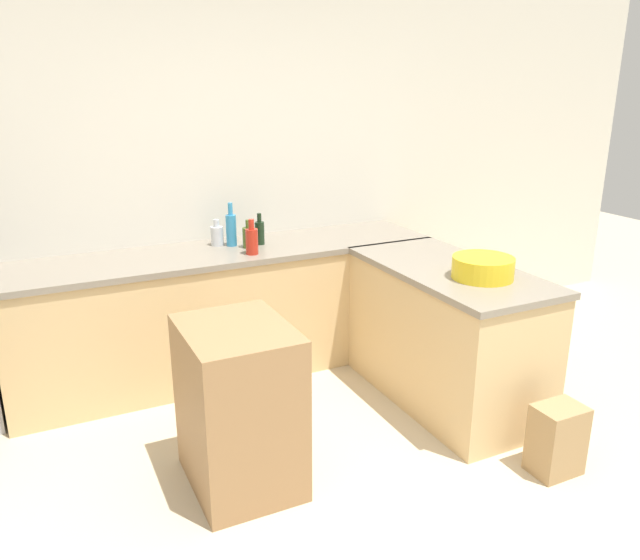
{
  "coord_description": "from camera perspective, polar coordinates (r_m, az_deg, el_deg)",
  "views": [
    {
      "loc": [
        -1.21,
        -1.94,
        2.01
      ],
      "look_at": [
        0.23,
        1.02,
        0.94
      ],
      "focal_mm": 35.0,
      "sensor_mm": 36.0,
      "label": 1
    }
  ],
  "objects": [
    {
      "name": "ground_plane",
      "position": [
        3.04,
        4.93,
        -23.39
      ],
      "size": [
        14.0,
        14.0,
        0.0
      ],
      "primitive_type": "plane",
      "color": "beige"
    },
    {
      "name": "wall_back",
      "position": [
        4.54,
        -10.35,
        9.4
      ],
      "size": [
        8.0,
        0.06,
        2.7
      ],
      "color": "silver",
      "rests_on": "ground_plane"
    },
    {
      "name": "counter_back",
      "position": [
        4.43,
        -8.43,
        -2.79
      ],
      "size": [
        2.94,
        0.68,
        0.89
      ],
      "color": "#D6B27A",
      "rests_on": "ground_plane"
    },
    {
      "name": "counter_peninsula",
      "position": [
        4.08,
        11.42,
        -4.86
      ],
      "size": [
        0.69,
        1.4,
        0.89
      ],
      "color": "#D6B27A",
      "rests_on": "ground_plane"
    },
    {
      "name": "island_table",
      "position": [
        3.22,
        -7.41,
        -11.42
      ],
      "size": [
        0.51,
        0.64,
        0.86
      ],
      "color": "#997047",
      "rests_on": "ground_plane"
    },
    {
      "name": "mixing_bowl",
      "position": [
        3.74,
        14.66,
        1.11
      ],
      "size": [
        0.36,
        0.36,
        0.13
      ],
      "color": "yellow",
      "rests_on": "counter_peninsula"
    },
    {
      "name": "dish_soap_bottle",
      "position": [
        4.36,
        -8.13,
        4.65
      ],
      "size": [
        0.07,
        0.07,
        0.3
      ],
      "color": "#338CBF",
      "rests_on": "counter_back"
    },
    {
      "name": "hot_sauce_bottle",
      "position": [
        4.14,
        -6.25,
        3.62
      ],
      "size": [
        0.08,
        0.08,
        0.24
      ],
      "color": "red",
      "rests_on": "counter_back"
    },
    {
      "name": "vinegar_bottle_clear",
      "position": [
        4.4,
        -9.4,
        4.07
      ],
      "size": [
        0.09,
        0.09,
        0.18
      ],
      "color": "silver",
      "rests_on": "counter_back"
    },
    {
      "name": "wine_bottle_dark",
      "position": [
        4.39,
        -5.54,
        4.39
      ],
      "size": [
        0.07,
        0.07,
        0.22
      ],
      "color": "black",
      "rests_on": "counter_back"
    },
    {
      "name": "olive_oil_bottle",
      "position": [
        4.31,
        -6.52,
        3.96
      ],
      "size": [
        0.09,
        0.09,
        0.19
      ],
      "color": "#475B1E",
      "rests_on": "counter_back"
    },
    {
      "name": "paper_bag",
      "position": [
        3.61,
        20.83,
        -13.47
      ],
      "size": [
        0.26,
        0.2,
        0.39
      ],
      "color": "#A88456",
      "rests_on": "ground_plane"
    }
  ]
}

